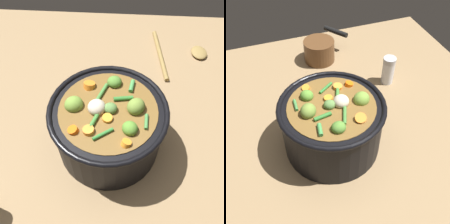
# 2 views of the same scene
# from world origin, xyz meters

# --- Properties ---
(ground_plane) EXTENTS (1.10, 1.10, 0.00)m
(ground_plane) POSITION_xyz_m (0.00, 0.00, 0.00)
(ground_plane) COLOR #8C704C
(cooking_pot) EXTENTS (0.26, 0.26, 0.17)m
(cooking_pot) POSITION_xyz_m (0.00, -0.00, 0.08)
(cooking_pot) COLOR black
(cooking_pot) RESTS_ON ground_plane
(wooden_spoon) EXTENTS (0.18, 0.22, 0.02)m
(wooden_spoon) POSITION_xyz_m (-0.21, -0.34, 0.01)
(wooden_spoon) COLOR olive
(wooden_spoon) RESTS_ON ground_plane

